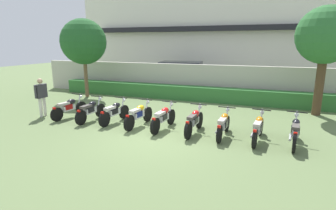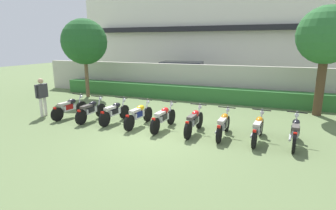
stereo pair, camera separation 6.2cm
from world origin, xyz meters
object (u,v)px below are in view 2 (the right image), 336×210
motorcycle_in_row_6 (223,124)px  inspector_person (42,94)px  motorcycle_in_row_5 (194,121)px  tree_near_inspector (84,42)px  tree_far_side (327,36)px  motorcycle_in_row_4 (163,117)px  motorcycle_in_row_0 (70,107)px  motorcycle_in_row_1 (91,110)px  motorcycle_in_row_3 (139,115)px  motorcycle_in_row_2 (115,112)px  motorcycle_in_row_8 (295,131)px  parked_car (184,76)px  motorcycle_in_row_7 (258,128)px

motorcycle_in_row_6 → inspector_person: 7.74m
motorcycle_in_row_5 → tree_near_inspector: bearing=64.6°
inspector_person → tree_far_side: bearing=21.7°
tree_far_side → motorcycle_in_row_4: size_ratio=2.41×
motorcycle_in_row_0 → motorcycle_in_row_1: bearing=-87.3°
motorcycle_in_row_1 → motorcycle_in_row_3: 2.13m
tree_near_inspector → motorcycle_in_row_6: tree_near_inspector is taller
motorcycle_in_row_2 → motorcycle_in_row_0: bearing=97.0°
tree_near_inspector → motorcycle_in_row_8: (10.81, -4.10, -2.70)m
motorcycle_in_row_4 → motorcycle_in_row_2: bearing=92.3°
motorcycle_in_row_2 → motorcycle_in_row_3: motorcycle_in_row_3 is taller
motorcycle_in_row_1 → motorcycle_in_row_3: bearing=-85.8°
motorcycle_in_row_1 → inspector_person: bearing=95.5°
motorcycle_in_row_8 → motorcycle_in_row_0: bearing=94.4°
motorcycle_in_row_6 → motorcycle_in_row_8: 2.18m
tree_near_inspector → motorcycle_in_row_4: (6.44, -4.05, -2.71)m
motorcycle_in_row_2 → tree_near_inspector: bearing=53.7°
motorcycle_in_row_3 → motorcycle_in_row_6: (3.20, -0.07, -0.01)m
parked_car → motorcycle_in_row_0: parked_car is taller
tree_near_inspector → inspector_person: (0.91, -4.22, -2.19)m
tree_near_inspector → inspector_person: 4.84m
motorcycle_in_row_4 → tree_near_inspector: bearing=62.4°
parked_car → motorcycle_in_row_4: (1.91, -8.40, -0.49)m
motorcycle_in_row_3 → motorcycle_in_row_5: motorcycle_in_row_5 is taller
tree_far_side → motorcycle_in_row_1: size_ratio=2.55×
parked_car → motorcycle_in_row_8: bearing=-59.3°
motorcycle_in_row_8 → motorcycle_in_row_7: bearing=95.5°
motorcycle_in_row_2 → motorcycle_in_row_8: 6.48m
parked_car → motorcycle_in_row_7: size_ratio=2.43×
motorcycle_in_row_0 → inspector_person: inspector_person is taller
tree_far_side → motorcycle_in_row_7: tree_far_side is taller
motorcycle_in_row_0 → motorcycle_in_row_8: bearing=-83.4°
motorcycle_in_row_0 → motorcycle_in_row_4: 4.31m
parked_car → motorcycle_in_row_8: size_ratio=2.50×
tree_near_inspector → motorcycle_in_row_3: tree_near_inspector is taller
motorcycle_in_row_3 → tree_far_side: bearing=-52.6°
tree_far_side → motorcycle_in_row_8: 5.32m
motorcycle_in_row_1 → tree_near_inspector: bearing=41.2°
motorcycle_in_row_6 → tree_far_side: bearing=-35.8°
parked_car → motorcycle_in_row_0: bearing=-112.0°
motorcycle_in_row_3 → motorcycle_in_row_6: motorcycle_in_row_3 is taller
motorcycle_in_row_6 → motorcycle_in_row_4: bearing=91.1°
motorcycle_in_row_3 → parked_car: bearing=10.8°
tree_far_side → motorcycle_in_row_2: tree_far_side is taller
parked_car → motorcycle_in_row_1: size_ratio=2.58×
parked_car → motorcycle_in_row_2: 8.33m
motorcycle_in_row_4 → motorcycle_in_row_5: 1.17m
parked_car → inspector_person: (-3.62, -8.57, 0.03)m
parked_car → motorcycle_in_row_0: 8.70m
motorcycle_in_row_1 → motorcycle_in_row_2: (1.03, 0.12, -0.00)m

